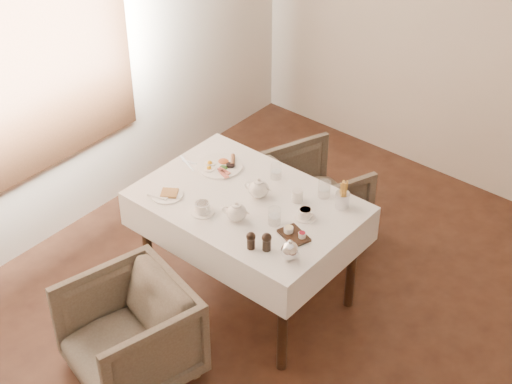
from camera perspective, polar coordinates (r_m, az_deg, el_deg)
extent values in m
plane|color=beige|center=(4.95, -17.49, 9.89)|extent=(0.00, 5.00, 5.00)
cube|color=black|center=(4.87, -17.60, 11.38)|extent=(0.03, 1.75, 2.05)
cube|color=black|center=(4.62, -0.61, -0.95)|extent=(1.20, 0.80, 0.04)
cube|color=white|center=(4.67, -0.60, -1.76)|extent=(1.28, 0.88, 0.23)
cylinder|color=black|center=(5.33, -2.64, -0.21)|extent=(0.06, 0.06, 0.70)
cylinder|color=black|center=(4.82, 6.98, -5.07)|extent=(0.06, 0.06, 0.70)
cylinder|color=black|center=(4.96, -7.91, -3.76)|extent=(0.06, 0.06, 0.70)
cylinder|color=black|center=(4.41, 1.95, -9.57)|extent=(0.06, 0.06, 0.70)
imported|color=#4E4439|center=(4.48, -9.21, -10.15)|extent=(0.78, 0.79, 0.60)
imported|color=#4E4439|center=(5.43, 4.13, -0.28)|extent=(0.80, 0.81, 0.58)
cylinder|color=white|center=(4.88, -2.64, 1.90)|extent=(0.29, 0.29, 0.01)
ellipsoid|color=#BA5221|center=(4.91, -2.38, 2.31)|extent=(0.07, 0.07, 0.02)
cylinder|color=brown|center=(4.91, -1.70, 2.37)|extent=(0.09, 0.10, 0.03)
cylinder|color=black|center=(4.87, -1.87, 1.96)|extent=(0.05, 0.05, 0.02)
cube|color=maroon|center=(4.80, -2.36, 1.42)|extent=(0.10, 0.06, 0.01)
ellipsoid|color=#264C19|center=(4.85, -2.37, 1.82)|extent=(0.06, 0.05, 0.02)
cylinder|color=white|center=(4.66, -6.49, -0.20)|extent=(0.19, 0.19, 0.01)
cube|color=brown|center=(4.65, -6.32, -0.07)|extent=(0.13, 0.13, 0.01)
cube|color=white|center=(4.67, -6.96, -0.11)|extent=(0.15, 0.12, 0.02)
cylinder|color=white|center=(4.57, 3.04, -0.27)|extent=(0.07, 0.07, 0.07)
cylinder|color=white|center=(4.51, -3.90, -1.45)|extent=(0.14, 0.14, 0.01)
cylinder|color=white|center=(4.49, -3.92, -1.10)|extent=(0.11, 0.11, 0.06)
cylinder|color=olive|center=(4.47, -3.93, -0.82)|extent=(0.08, 0.08, 0.00)
cylinder|color=white|center=(4.47, 3.59, -1.83)|extent=(0.12, 0.12, 0.01)
cylinder|color=white|center=(4.45, 3.60, -1.53)|extent=(0.08, 0.08, 0.05)
cylinder|color=olive|center=(4.44, 3.61, -1.29)|extent=(0.07, 0.07, 0.00)
cylinder|color=silver|center=(4.76, 1.47, 1.52)|extent=(0.07, 0.07, 0.10)
cylinder|color=silver|center=(4.39, 1.35, -1.78)|extent=(0.09, 0.09, 0.10)
cylinder|color=silver|center=(4.62, 4.99, 0.22)|extent=(0.08, 0.08, 0.10)
cube|color=black|center=(4.33, 2.78, -3.18)|extent=(0.20, 0.16, 0.02)
cylinder|color=white|center=(4.33, 2.38, -2.74)|extent=(0.05, 0.05, 0.03)
cylinder|color=maroon|center=(4.30, 3.37, -3.14)|extent=(0.04, 0.04, 0.03)
cylinder|color=silver|center=(4.54, 6.29, -0.58)|extent=(0.08, 0.08, 0.10)
cube|color=silver|center=(4.92, -4.48, 2.08)|extent=(0.17, 0.06, 0.00)
cube|color=silver|center=(4.93, -5.02, 2.07)|extent=(0.19, 0.09, 0.00)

